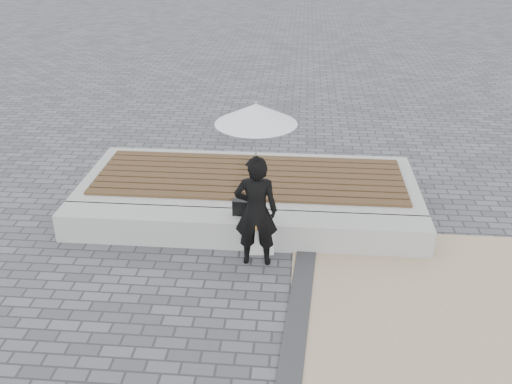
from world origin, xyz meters
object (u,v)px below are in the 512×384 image
seating_ledge (241,229)px  woman (256,211)px  canvas_tote (259,239)px  parasol (256,114)px  handbag (244,208)px

seating_ledge → woman: 0.74m
woman → canvas_tote: woman is taller
parasol → canvas_tote: (0.02, 0.23, -1.78)m
seating_ledge → parasol: size_ratio=4.16×
handbag → canvas_tote: size_ratio=0.75×
woman → canvas_tote: bearing=-97.3°
woman → handbag: woman is taller
woman → handbag: 0.58m
woman → parasol: size_ratio=1.22×
woman → parasol: bearing=-84.4°
seating_ledge → woman: (0.24, -0.46, 0.54)m
woman → handbag: (-0.20, 0.50, -0.23)m
seating_ledge → parasol: (0.24, -0.46, 1.78)m
parasol → handbag: 1.57m
parasol → canvas_tote: bearing=84.3°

